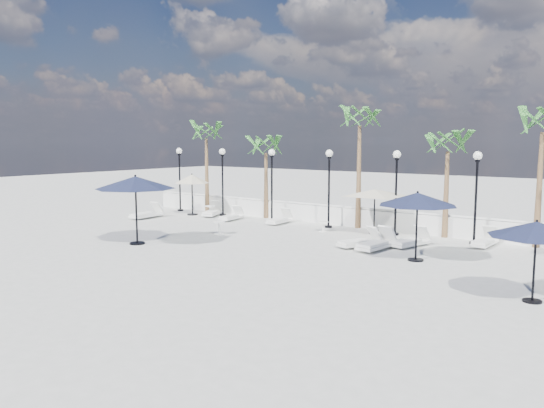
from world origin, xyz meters
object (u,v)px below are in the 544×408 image
Objects in this scene: lounger_2 at (232,216)px; parasol_cream_small at (192,179)px; parasol_navy_left at (135,183)px; lounger_0 at (147,214)px; lounger_5 at (377,243)px; lounger_6 at (360,241)px; parasol_cream_sq_a at (375,189)px; parasol_navy_mid at (417,199)px; lounger_3 at (280,219)px; lounger_8 at (485,241)px; lounger_1 at (213,212)px; parasol_navy_right at (536,230)px; lounger_4 at (411,241)px.

parasol_cream_small is at bearing 167.41° from lounger_2.
lounger_2 is 0.56× the size of parasol_navy_left.
parasol_cream_small is at bearing 64.27° from lounger_0.
lounger_0 is 0.86× the size of parasol_cream_small.
lounger_5 is (13.97, -0.22, 0.01)m from lounger_0.
lounger_6 is 0.44× the size of parasol_cream_sq_a.
lounger_2 is (4.24, 2.28, -0.03)m from lounger_0.
parasol_navy_left is at bearing -159.15° from parasol_navy_mid.
parasol_navy_mid reaches higher than parasol_cream_small.
parasol_cream_small reaches higher than lounger_2.
lounger_8 is at bearing -3.27° from lounger_3.
parasol_cream_sq_a is (-4.91, -0.02, 1.82)m from lounger_8.
lounger_5 is (11.68, -3.12, 0.01)m from lounger_1.
lounger_2 is at bearing -170.62° from lounger_6.
parasol_navy_right is (17.99, -6.86, 1.70)m from lounger_1.
lounger_8 is (12.95, 0.76, 0.01)m from lounger_2.
lounger_3 is 0.91× the size of lounger_4.
lounger_3 is 0.77× the size of parasol_cream_small.
lounger_3 is at bearing 156.01° from parasol_navy_mid.
parasol_navy_left reaches higher than parasol_cream_small.
parasol_navy_right is at bearing -25.08° from lounger_5.
lounger_5 is 1.07× the size of lounger_6.
parasol_cream_sq_a is at bearing 131.43° from parasol_navy_mid.
parasol_navy_right is at bearing -43.47° from lounger_1.
lounger_0 is 0.83× the size of parasol_navy_right.
parasol_navy_right is 20.29m from parasol_cream_small.
parasol_cream_small is (-4.43, 7.58, -0.49)m from parasol_navy_left.
lounger_0 reaches higher than lounger_1.
lounger_8 is 4.76m from parasol_navy_mid.
parasol_navy_mid is at bearing -18.86° from lounger_5.
lounger_2 is at bearing -171.00° from lounger_4.
lounger_3 is 0.75× the size of parasol_navy_right.
lounger_0 is 0.74× the size of parasol_navy_mid.
lounger_1 is 4.76m from lounger_3.
parasol_cream_sq_a is (9.98, 0.12, 1.81)m from lounger_1.
parasol_navy_right reaches higher than lounger_2.
lounger_0 is 1.04× the size of lounger_6.
lounger_1 is 0.84× the size of parasol_navy_right.
parasol_navy_mid reaches higher than parasol_navy_right.
parasol_navy_right is 10.62m from parasol_cream_sq_a.
parasol_navy_left reaches higher than parasol_cream_sq_a.
lounger_5 reaches higher than lounger_2.
lounger_6 reaches higher than lounger_3.
lounger_5 is at bearing -11.90° from parasol_cream_small.
parasol_cream_sq_a is (-2.53, 1.88, 1.81)m from lounger_4.
parasol_navy_right is at bearing -3.67° from lounger_6.
lounger_0 is 13.98m from lounger_5.
lounger_3 is 9.90m from parasol_navy_mid.
lounger_5 reaches higher than lounger_4.
lounger_4 is 0.84× the size of parasol_cream_small.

